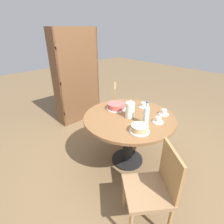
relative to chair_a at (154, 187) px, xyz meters
name	(u,v)px	position (x,y,z in m)	size (l,w,h in m)	color
ground_plane	(127,160)	(0.52, 0.77, -0.48)	(14.00, 14.00, 0.00)	brown
dining_table	(129,126)	(0.52, 0.77, 0.12)	(1.23, 1.23, 0.75)	black
chair_a	(154,187)	(0.00, 0.00, 0.00)	(0.59, 0.59, 0.90)	#A87A47
chair_b	(122,106)	(1.14, 1.47, 0.00)	(0.59, 0.59, 0.90)	#A87A47
bookshelf	(78,79)	(0.82, 2.42, 0.40)	(0.93, 0.28, 1.84)	brown
coffee_pot	(130,109)	(0.51, 0.75, 0.38)	(0.12, 0.12, 0.25)	white
water_bottle	(146,115)	(0.51, 0.50, 0.39)	(0.07, 0.07, 0.30)	silver
cake_main	(116,106)	(0.56, 1.06, 0.31)	(0.27, 0.27, 0.09)	white
cake_second	(140,129)	(0.32, 0.44, 0.31)	(0.23, 0.23, 0.08)	white
cup_a	(164,112)	(0.90, 0.48, 0.30)	(0.14, 0.14, 0.07)	white
cup_b	(143,105)	(0.90, 0.82, 0.30)	(0.14, 0.14, 0.07)	white
cup_c	(158,120)	(0.66, 0.41, 0.30)	(0.14, 0.14, 0.07)	white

